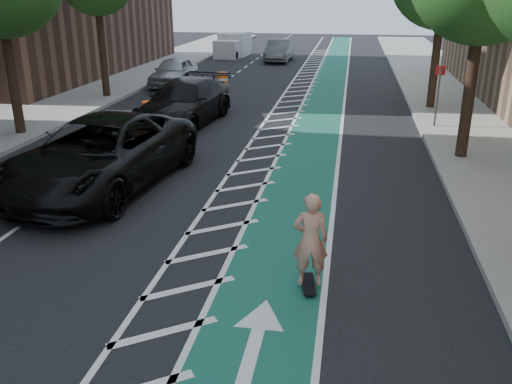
% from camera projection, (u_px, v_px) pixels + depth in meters
% --- Properties ---
extents(ground, '(120.00, 120.00, 0.00)m').
position_uv_depth(ground, '(139.00, 249.00, 11.58)').
color(ground, black).
rests_on(ground, ground).
extents(bike_lane, '(2.00, 90.00, 0.01)m').
position_uv_depth(bike_lane, '(314.00, 137.00, 20.32)').
color(bike_lane, '#1A5C52').
rests_on(bike_lane, ground).
extents(buffer_strip, '(1.40, 90.00, 0.01)m').
position_uv_depth(buffer_strip, '(274.00, 135.00, 20.56)').
color(buffer_strip, silver).
rests_on(buffer_strip, ground).
extents(sidewalk_right, '(5.00, 90.00, 0.15)m').
position_uv_depth(sidewalk_right, '(497.00, 143.00, 19.25)').
color(sidewalk_right, gray).
rests_on(sidewalk_right, ground).
extents(sidewalk_left, '(5.00, 90.00, 0.15)m').
position_uv_depth(sidewalk_left, '(10.00, 122.00, 22.29)').
color(sidewalk_left, gray).
rests_on(sidewalk_left, ground).
extents(curb_right, '(0.12, 90.00, 0.16)m').
position_uv_depth(curb_right, '(425.00, 140.00, 19.64)').
color(curb_right, gray).
rests_on(curb_right, ground).
extents(curb_left, '(0.12, 90.00, 0.16)m').
position_uv_depth(curb_left, '(65.00, 124.00, 21.90)').
color(curb_left, gray).
rests_on(curb_left, ground).
extents(sign_post, '(0.35, 0.08, 2.47)m').
position_uv_depth(sign_post, '(438.00, 95.00, 20.95)').
color(sign_post, '#4C4C4C').
rests_on(sign_post, ground).
extents(skateboard, '(0.35, 0.84, 0.11)m').
position_uv_depth(skateboard, '(309.00, 284.00, 10.03)').
color(skateboard, black).
rests_on(skateboard, ground).
extents(skateboarder, '(0.71, 0.52, 1.78)m').
position_uv_depth(skateboarder, '(310.00, 240.00, 9.71)').
color(skateboarder, tan).
rests_on(skateboarder, skateboard).
extents(suv_near, '(3.94, 7.24, 1.93)m').
position_uv_depth(suv_near, '(102.00, 154.00, 14.89)').
color(suv_near, black).
rests_on(suv_near, ground).
extents(suv_far, '(3.14, 6.31, 1.76)m').
position_uv_depth(suv_far, '(184.00, 102.00, 22.06)').
color(suv_far, black).
rests_on(suv_far, ground).
extents(car_silver, '(1.91, 4.65, 1.58)m').
position_uv_depth(car_silver, '(174.00, 72.00, 30.78)').
color(car_silver, '#A6A5AB').
rests_on(car_silver, ground).
extents(car_grey, '(1.82, 4.93, 1.61)m').
position_uv_depth(car_grey, '(279.00, 51.00, 41.28)').
color(car_grey, '#5D5D62').
rests_on(car_grey, ground).
extents(box_truck, '(2.35, 4.63, 1.87)m').
position_uv_depth(box_truck, '(233.00, 46.00, 44.32)').
color(box_truck, silver).
rests_on(box_truck, ground).
extents(barrel_a, '(0.75, 0.75, 1.03)m').
position_uv_depth(barrel_a, '(135.00, 138.00, 18.34)').
color(barrel_a, '#E7550C').
rests_on(barrel_a, ground).
extents(barrel_b, '(0.74, 0.74, 1.02)m').
position_uv_depth(barrel_b, '(150.00, 115.00, 21.67)').
color(barrel_b, '#FE4A0D').
rests_on(barrel_b, ground).
extents(barrel_c, '(0.74, 0.74, 1.01)m').
position_uv_depth(barrel_c, '(222.00, 82.00, 29.28)').
color(barrel_c, '#FF620D').
rests_on(barrel_c, ground).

